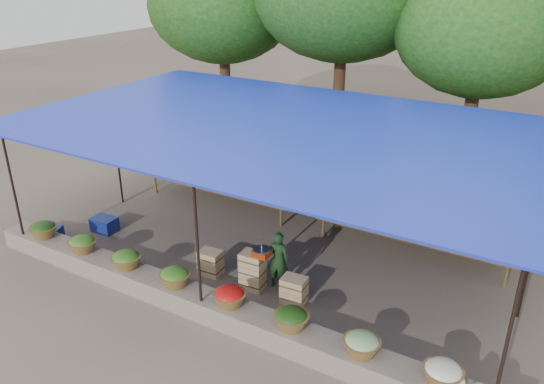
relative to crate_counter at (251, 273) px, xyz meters
The scene contains 16 objects.
ground 1.66m from the crate_counter, 97.65° to the left, with size 60.00×60.00×0.00m, color brown.
stone_curb 1.16m from the crate_counter, 100.82° to the right, with size 10.60×0.55×0.40m, color #73685C.
stall_canopy 2.91m from the crate_counter, 97.35° to the left, with size 10.80×6.60×2.82m.
produce_baskets 1.21m from the crate_counter, 105.60° to the right, with size 8.98×0.58×0.34m.
netting_backdrop 4.86m from the crate_counter, 92.61° to the left, with size 10.60×0.06×2.50m, color #234C1B.
tree_row 8.87m from the crate_counter, 87.87° to the left, with size 16.51×5.50×7.12m.
fruit_table_left 4.03m from the crate_counter, 132.40° to the left, with size 4.21×0.95×0.93m.
fruit_table_right 3.76m from the crate_counter, 52.31° to the left, with size 4.21×0.95×0.93m.
crate_counter is the anchor object (origin of this frame).
weighing_scale 0.59m from the crate_counter, ahead, with size 0.33×0.33×0.35m.
vendor_seated 0.59m from the crate_counter, 33.77° to the left, with size 0.43×0.28×1.19m, color #183519.
customer_left 5.85m from the crate_counter, 138.77° to the left, with size 0.90×0.70×1.84m, color slate.
customer_mid 4.02m from the crate_counter, 75.61° to the left, with size 1.00×0.58×1.55m, color slate.
customer_right 5.14m from the crate_counter, 49.40° to the left, with size 1.02×0.43×1.75m, color slate.
blue_crate_front 5.00m from the crate_counter, behind, with size 0.50×0.36×0.30m, color navy.
blue_crate_back 4.21m from the crate_counter, behind, with size 0.56×0.40×0.34m, color navy.
Camera 1 is at (4.93, -8.87, 5.87)m, focal length 35.00 mm.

